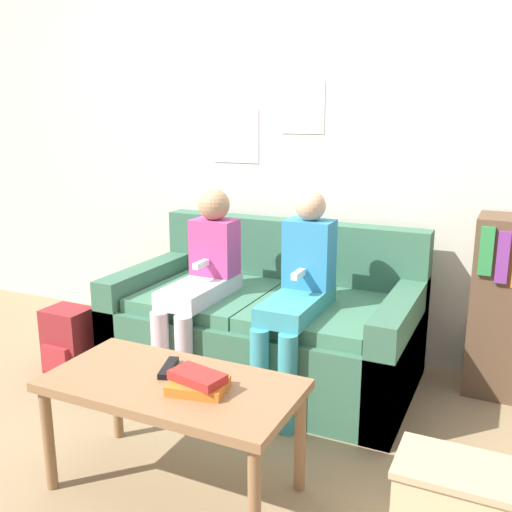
% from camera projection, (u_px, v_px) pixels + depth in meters
% --- Properties ---
extents(ground_plane, '(10.00, 10.00, 0.00)m').
position_uv_depth(ground_plane, '(218.00, 421.00, 2.73)').
color(ground_plane, '#937A56').
extents(wall_back, '(8.00, 0.06, 2.60)m').
position_uv_depth(wall_back, '(305.00, 137.00, 3.39)').
color(wall_back, beige).
rests_on(wall_back, ground_plane).
extents(couch, '(1.61, 0.90, 0.83)m').
position_uv_depth(couch, '(267.00, 327.00, 3.16)').
color(couch, '#38664C').
rests_on(couch, ground_plane).
extents(coffee_table, '(0.96, 0.49, 0.46)m').
position_uv_depth(coffee_table, '(172.00, 394.00, 2.15)').
color(coffee_table, '#8E6642').
rests_on(coffee_table, ground_plane).
extents(person_left, '(0.24, 0.60, 1.04)m').
position_uv_depth(person_left, '(201.00, 278.00, 3.02)').
color(person_left, silver).
rests_on(person_left, ground_plane).
extents(person_right, '(0.24, 0.60, 1.07)m').
position_uv_depth(person_right, '(298.00, 290.00, 2.79)').
color(person_right, teal).
rests_on(person_right, ground_plane).
extents(tv_remote, '(0.09, 0.17, 0.02)m').
position_uv_depth(tv_remote, '(168.00, 368.00, 2.22)').
color(tv_remote, black).
rests_on(tv_remote, coffee_table).
extents(book_stack, '(0.23, 0.19, 0.07)m').
position_uv_depth(book_stack, '(198.00, 382.00, 2.05)').
color(book_stack, orange).
rests_on(book_stack, coffee_table).
extents(storage_box, '(0.39, 0.27, 0.31)m').
position_uv_depth(storage_box, '(453.00, 506.00, 1.90)').
color(storage_box, '#CCB284').
rests_on(storage_box, ground_plane).
extents(backpack, '(0.25, 0.23, 0.37)m').
position_uv_depth(backpack, '(69.00, 341.00, 3.23)').
color(backpack, maroon).
rests_on(backpack, ground_plane).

